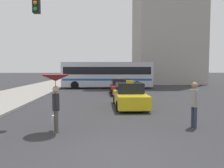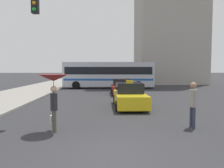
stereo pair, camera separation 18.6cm
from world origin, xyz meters
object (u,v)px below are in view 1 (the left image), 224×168
Objects in this scene: taxi at (130,96)px; pedestrian_man at (194,100)px; sedan_red at (120,87)px; pedestrian_with_umbrella at (56,84)px; traffic_light at (1,31)px; city_bus at (107,74)px.

pedestrian_man is at bearing 111.20° from taxi.
taxi reaches higher than sedan_red.
traffic_light is (-2.53, 1.34, 2.19)m from pedestrian_with_umbrella.
taxi is 14.00m from city_bus.
pedestrian_with_umbrella is at bearing 74.07° from sedan_red.
pedestrian_man is (2.95, -18.97, -0.69)m from city_bus.
sedan_red is at bearing 61.37° from traffic_light.
taxi is at bearing -55.30° from pedestrian_with_umbrella.
pedestrian_with_umbrella is at bearing -27.93° from traffic_light.
pedestrian_man is at bearing 98.79° from sedan_red.
pedestrian_man is at bearing -7.34° from traffic_light.
taxi is 2.01× the size of pedestrian_with_umbrella.
pedestrian_man reaches higher than taxi.
pedestrian_with_umbrella is at bearing 56.79° from taxi.
sedan_red is 13.08m from pedestrian_with_umbrella.
city_bus reaches higher than sedan_red.
city_bus is at bearing -85.91° from taxi.
traffic_light reaches higher than sedan_red.
pedestrian_with_umbrella reaches higher than pedestrian_man.
pedestrian_with_umbrella is (-2.51, -19.28, 0.00)m from city_bus.
taxi is 0.39× the size of city_bus.
city_bus is at bearing 74.29° from traffic_light.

